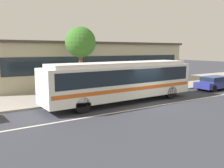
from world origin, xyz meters
name	(u,v)px	position (x,y,z in m)	size (l,w,h in m)	color
ground_plane	(149,104)	(0.00, 0.00, 0.00)	(120.00, 120.00, 0.00)	#33353F
sidewalk_slab	(102,90)	(0.00, 6.67, 0.06)	(60.00, 8.00, 0.12)	gray
lane_stripe_center	(157,106)	(0.00, -0.80, 0.00)	(56.00, 0.16, 0.01)	silver
transit_bus	(122,79)	(-1.41, 1.32, 1.69)	(11.66, 2.81, 2.91)	white
sedan_far_ahead	(216,82)	(9.36, 1.16, 0.72)	(4.48, 1.78, 1.29)	navy
pedestrian_waiting_near_sign	(111,81)	(-0.16, 4.79, 1.10)	(0.43, 0.43, 1.68)	#67634E
pedestrian_walking_along_curb	(145,79)	(3.33, 4.45, 1.06)	(0.41, 0.41, 1.61)	#3B2833
bus_stop_sign	(142,73)	(1.87, 3.06, 1.80)	(0.08, 0.44, 2.62)	gray
street_tree_near_stop	(80,43)	(-2.56, 5.72, 4.35)	(2.54, 2.54, 5.56)	brown
station_building	(89,63)	(1.27, 11.76, 2.29)	(21.54, 7.77, 4.56)	#AEA88D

